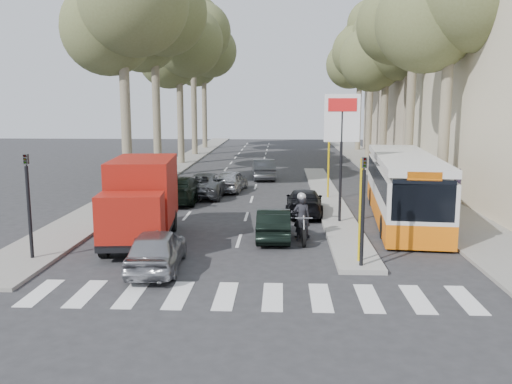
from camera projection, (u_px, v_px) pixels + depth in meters
ground at (260, 256)px, 18.77m from camera, size 120.00×120.00×0.00m
sidewalk_right at (381, 168)px, 43.00m from camera, size 3.20×70.00×0.12m
median_left at (180, 163)px, 46.72m from camera, size 2.40×64.00×0.12m
traffic_island at (328, 199)px, 29.44m from camera, size 1.50×26.00×0.16m
building_far at (441, 72)px, 50.25m from camera, size 11.00×20.00×16.00m
billboard at (341, 139)px, 22.94m from camera, size 1.50×12.10×5.60m
traffic_light_island at (363, 193)px, 16.73m from camera, size 0.16×0.41×3.60m
traffic_light_left at (28, 188)px, 17.72m from camera, size 0.16×0.41×3.60m
tree_l_a at (124, 7)px, 29.36m from camera, size 7.40×7.20×14.10m
tree_l_b at (156, 16)px, 37.14m from camera, size 7.40×7.20×14.88m
tree_l_c at (181, 44)px, 45.18m from camera, size 7.40×7.20×13.71m
tree_l_d at (194, 35)px, 52.79m from camera, size 7.40×7.20×15.66m
tree_l_e at (205, 53)px, 60.85m from camera, size 7.40×7.20×14.49m
tree_r_b at (417, 4)px, 34.32m from camera, size 7.40×7.20×15.27m
tree_r_c at (388, 45)px, 42.50m from camera, size 7.40×7.20×13.32m
tree_r_d at (373, 39)px, 50.15m from camera, size 7.40×7.20×14.88m
tree_r_e at (361, 54)px, 58.14m from camera, size 7.40×7.20×14.10m
silver_hatchback at (157, 249)px, 17.10m from camera, size 1.78×4.00×1.33m
dark_hatchback at (274, 224)px, 21.01m from camera, size 1.31×3.66×1.20m
queue_car_a at (207, 184)px, 30.59m from camera, size 2.67×5.02×1.34m
queue_car_b at (304, 202)px, 25.48m from camera, size 1.87×4.26×1.22m
queue_car_c at (231, 181)px, 32.23m from camera, size 2.00×3.95×1.29m
queue_car_d at (264, 169)px, 37.41m from camera, size 1.80×4.29×1.38m
queue_car_e at (182, 189)px, 28.73m from camera, size 2.16×4.87×1.39m
red_truck at (142, 199)px, 20.45m from camera, size 2.76×6.04×3.12m
city_bus at (403, 185)px, 24.30m from camera, size 3.56×11.49×2.98m
motorcycle at (301, 218)px, 20.72m from camera, size 0.82×2.23×1.89m
pedestrian_near at (460, 185)px, 28.15m from camera, size 0.84×1.14×1.75m
pedestrian_far at (412, 183)px, 28.81m from camera, size 1.29×1.04×1.83m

